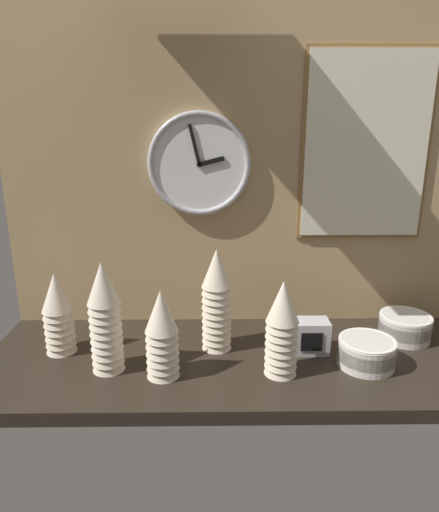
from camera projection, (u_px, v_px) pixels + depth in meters
name	position (u px, v px, depth m)	size (l,w,h in m)	color
ground_plane	(254.00, 360.00, 1.38)	(1.60, 0.56, 0.04)	black
wall_tiled_back	(251.00, 168.00, 1.47)	(1.60, 0.03, 1.05)	tan
cup_stack_far_left	(58.00, 313.00, 1.35)	(0.09, 0.09, 0.25)	beige
cup_stack_center	(217.00, 300.00, 1.37)	(0.09, 0.09, 0.32)	beige
cup_stack_left	(105.00, 317.00, 1.25)	(0.09, 0.09, 0.32)	beige
cup_stack_center_left	(162.00, 334.00, 1.22)	(0.09, 0.09, 0.25)	beige
cup_stack_center_right	(282.00, 328.00, 1.23)	(0.09, 0.09, 0.27)	beige
bowl_stack_far_right	(405.00, 326.00, 1.46)	(0.16, 0.16, 0.08)	beige
bowl_stack_right	(367.00, 351.00, 1.30)	(0.16, 0.16, 0.08)	beige
wall_clock	(199.00, 164.00, 1.44)	(0.33, 0.03, 0.33)	white
menu_board	(366.00, 146.00, 1.44)	(0.41, 0.01, 0.60)	olive
napkin_dispenser	(309.00, 336.00, 1.37)	(0.11, 0.08, 0.10)	#B7B7BC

